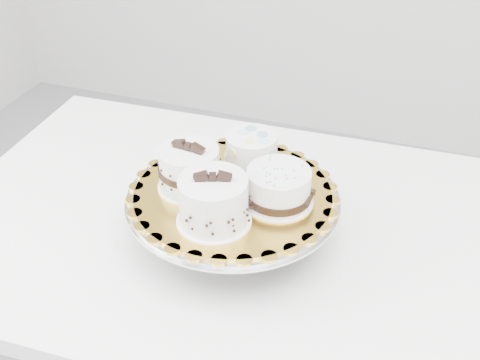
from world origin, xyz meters
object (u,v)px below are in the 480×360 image
(table, at_px, (235,256))
(cake_board, at_px, (233,193))
(cake_stand, at_px, (233,209))
(cake_ribbon, at_px, (279,188))
(cake_banded, at_px, (190,170))
(cake_dots, at_px, (252,151))
(cake_swirl, at_px, (213,202))

(table, relative_size, cake_board, 3.36)
(cake_stand, height_order, cake_ribbon, cake_ribbon)
(table, height_order, cake_banded, cake_banded)
(cake_board, bearing_deg, table, 106.81)
(table, xyz_separation_m, cake_banded, (-0.06, -0.06, 0.23))
(table, bearing_deg, cake_banded, -139.79)
(table, relative_size, cake_dots, 10.12)
(cake_banded, relative_size, cake_ribbon, 0.93)
(cake_stand, distance_m, cake_swirl, 0.11)
(cake_swirl, height_order, cake_dots, cake_swirl)
(cake_dots, bearing_deg, cake_swirl, -100.04)
(table, xyz_separation_m, cake_dots, (0.02, 0.04, 0.23))
(cake_ribbon, bearing_deg, cake_banded, -173.08)
(table, relative_size, cake_swirl, 8.14)
(cake_board, relative_size, cake_swirl, 2.43)
(table, height_order, cake_dots, cake_dots)
(cake_stand, relative_size, cake_ribbon, 2.99)
(cake_board, relative_size, cake_dots, 3.02)
(cake_stand, xyz_separation_m, cake_ribbon, (0.08, 0.00, 0.07))
(cake_swirl, bearing_deg, table, 75.75)
(cake_board, distance_m, cake_swirl, 0.09)
(cake_stand, relative_size, cake_dots, 3.28)
(cake_board, bearing_deg, cake_dots, 86.28)
(cake_board, xyz_separation_m, cake_banded, (-0.08, -0.01, 0.04))
(cake_stand, height_order, cake_board, cake_board)
(cake_swirl, distance_m, cake_banded, 0.11)
(cake_dots, bearing_deg, cake_stand, -101.28)
(cake_stand, xyz_separation_m, cake_banded, (-0.08, -0.01, 0.07))
(cake_banded, height_order, cake_dots, cake_banded)
(cake_board, height_order, cake_swirl, cake_swirl)
(cake_board, height_order, cake_ribbon, cake_ribbon)
(cake_stand, relative_size, cake_board, 1.09)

